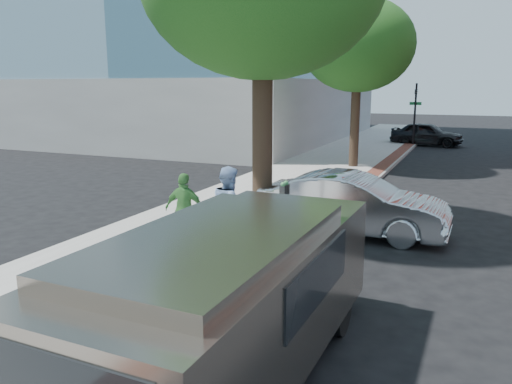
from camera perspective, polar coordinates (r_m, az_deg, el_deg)
The scene contains 14 objects.
ground at distance 11.32m, azimuth -0.28°, elevation -6.61°, with size 120.00×120.00×0.00m, color black.
sidewalk at distance 19.07m, azimuth 5.40°, elevation 1.25°, with size 5.00×60.00×0.15m, color #9E9991.
brick_strip at distance 18.50m, azimuth 11.88°, elevation 0.96°, with size 0.60×60.00×0.01m, color brown.
curb at distance 18.45m, azimuth 12.93°, elevation 0.63°, with size 0.10×60.00×0.15m, color gray.
office_base at distance 36.27m, azimuth -4.96°, elevation 9.39°, with size 18.20×22.20×4.00m, color gray.
signal_near at distance 32.02m, azimuth 17.72°, elevation 8.99°, with size 0.70×0.15×3.80m.
tree_far at distance 22.40m, azimuth 11.58°, elevation 16.07°, with size 4.80×4.80×7.14m.
parking_meter at distance 10.74m, azimuth 3.26°, elevation -0.97°, with size 0.12×0.32×1.47m.
person_gray at distance 9.12m, azimuth 0.31°, elevation -4.92°, with size 0.59×0.39×1.61m, color #9D9DA2.
person_officer at distance 10.64m, azimuth -3.05°, elevation -1.90°, with size 0.88×0.69×1.82m, color #89A8D4.
person_green at distance 11.09m, azimuth -8.11°, elevation -1.98°, with size 0.94×0.39×1.61m, color #468D40.
sedan_silver at distance 12.54m, azimuth 11.01°, elevation -1.39°, with size 1.60×4.59×1.51m, color #B4B7BC.
bg_car at distance 32.82m, azimuth 18.93°, elevation 6.30°, with size 1.72×4.28×1.46m, color black.
van at distance 6.35m, azimuth -2.16°, elevation -11.27°, with size 2.17×5.49×2.01m.
Camera 1 is at (4.37, -9.80, 3.61)m, focal length 35.00 mm.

